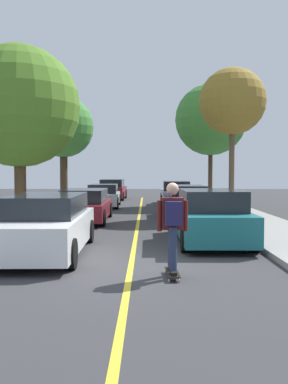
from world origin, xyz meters
name	(u,v)px	position (x,y,z in m)	size (l,w,h in m)	color
ground	(131,267)	(0.00, 0.00, 0.00)	(80.00, 80.00, 0.00)	#353538
center_line	(136,237)	(0.00, 4.00, 0.00)	(0.12, 39.20, 0.01)	gold
parked_car_left_nearest	(45,225)	(-2.13, 1.46, 0.71)	(2.05, 4.69, 1.43)	white
parked_car_left_near	(85,206)	(-2.13, 7.99, 0.64)	(1.92, 4.59, 1.30)	maroon
parked_car_left_far	(103,196)	(-2.13, 15.00, 0.63)	(1.94, 4.42, 1.29)	#B7B7BC
parked_car_left_farthest	(113,190)	(-2.13, 21.38, 0.71)	(1.92, 4.25, 1.46)	maroon
parked_car_right_nearest	(210,217)	(2.13, 3.05, 0.72)	(1.92, 4.34, 1.49)	#196066
parked_car_right_near	(186,201)	(2.13, 10.19, 0.68)	(1.85, 4.48, 1.38)	navy
parked_car_right_far	(176,193)	(2.13, 16.76, 0.69)	(1.89, 4.16, 1.43)	#B7B7BC
street_tree_left_nearest	(19,107)	(-4.06, 5.83, 4.23)	(4.19, 4.19, 6.20)	#4C3823
street_tree_left_near	(63,128)	(-4.06, 13.45, 4.32)	(3.20, 3.20, 5.82)	#3D2D1E
street_tree_right_nearest	(232,102)	(4.06, 9.66, 5.03)	(2.90, 2.90, 6.37)	brown
street_tree_right_near	(211,120)	(4.06, 15.72, 5.01)	(4.13, 4.13, 6.95)	#3D2D1E
fire_hydrant	(36,214)	(-3.63, 6.17, 0.49)	(0.20, 0.20, 0.70)	#B2140F
skateboard	(172,273)	(0.82, -0.81, 0.09)	(0.25, 0.85, 0.10)	black
skateboarder	(173,222)	(0.82, -0.85, 1.06)	(0.58, 0.70, 1.68)	black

